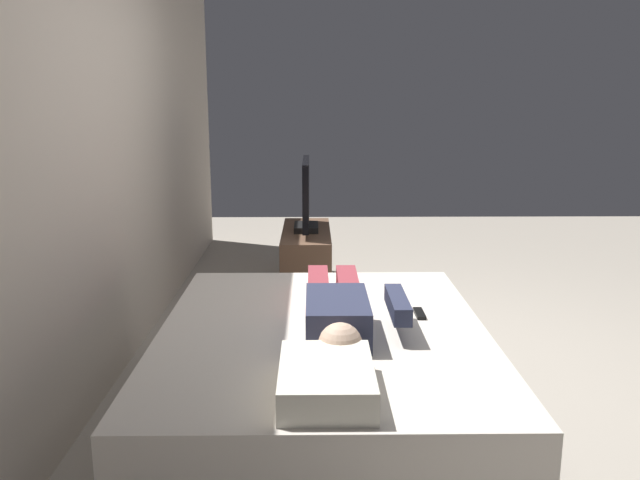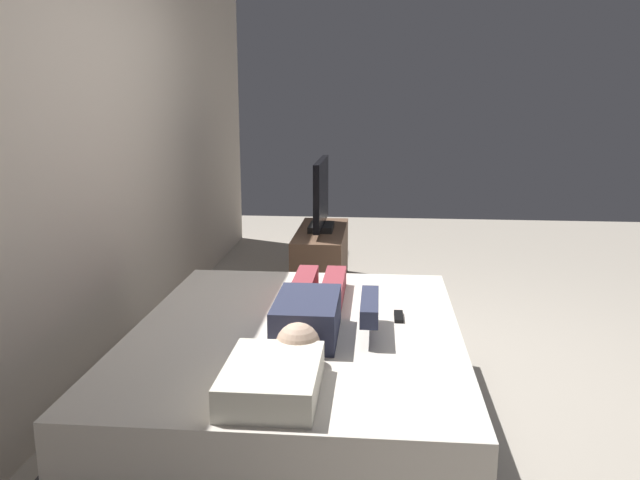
{
  "view_description": "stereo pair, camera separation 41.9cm",
  "coord_description": "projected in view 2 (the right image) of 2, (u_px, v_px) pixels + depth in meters",
  "views": [
    {
      "loc": [
        -3.6,
        0.64,
        1.61
      ],
      "look_at": [
        0.5,
        0.59,
        0.69
      ],
      "focal_mm": 36.42,
      "sensor_mm": 36.0,
      "label": 1
    },
    {
      "loc": [
        -3.58,
        0.22,
        1.61
      ],
      "look_at": [
        0.5,
        0.59,
        0.69
      ],
      "focal_mm": 36.42,
      "sensor_mm": 36.0,
      "label": 2
    }
  ],
  "objects": [
    {
      "name": "ground_plane",
      "position": [
        412.0,
        375.0,
        3.82
      ],
      "size": [
        10.0,
        10.0,
        0.0
      ],
      "primitive_type": "plane",
      "color": "#ADA393"
    },
    {
      "name": "back_wall",
      "position": [
        123.0,
        129.0,
        4.06
      ],
      "size": [
        6.4,
        0.1,
        2.8
      ],
      "primitive_type": "cube",
      "color": "beige",
      "rests_on": "ground"
    },
    {
      "name": "bed",
      "position": [
        297.0,
        382.0,
        3.1
      ],
      "size": [
        2.03,
        1.6,
        0.54
      ],
      "color": "#333338",
      "rests_on": "ground"
    },
    {
      "name": "pillow",
      "position": [
        272.0,
        379.0,
        2.35
      ],
      "size": [
        0.48,
        0.34,
        0.12
      ],
      "primitive_type": "cube",
      "color": "silver",
      "rests_on": "bed"
    },
    {
      "name": "person",
      "position": [
        313.0,
        310.0,
        3.04
      ],
      "size": [
        1.26,
        0.46,
        0.18
      ],
      "color": "#2D334C",
      "rests_on": "bed"
    },
    {
      "name": "remote",
      "position": [
        399.0,
        316.0,
        3.17
      ],
      "size": [
        0.15,
        0.04,
        0.02
      ],
      "primitive_type": "cube",
      "color": "black",
      "rests_on": "bed"
    },
    {
      "name": "tv_stand",
      "position": [
        321.0,
        259.0,
        5.5
      ],
      "size": [
        1.1,
        0.4,
        0.5
      ],
      "primitive_type": "cube",
      "color": "brown",
      "rests_on": "ground"
    },
    {
      "name": "tv",
      "position": [
        321.0,
        197.0,
        5.38
      ],
      "size": [
        0.88,
        0.2,
        0.59
      ],
      "color": "black",
      "rests_on": "tv_stand"
    }
  ]
}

